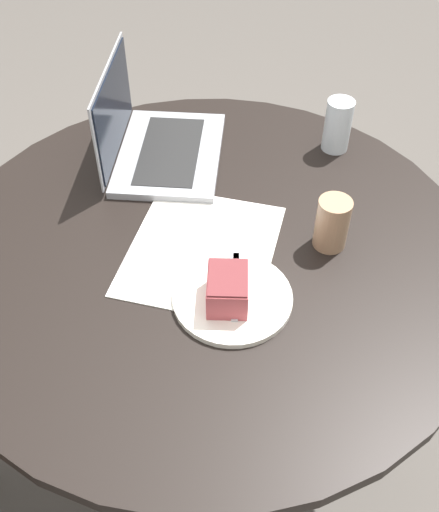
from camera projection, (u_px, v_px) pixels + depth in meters
The scene contains 9 objects.
ground_plane at pixel (211, 423), 1.78m from camera, with size 12.00×12.00×0.00m, color #4C4742.
dining_table at pixel (209, 291), 1.35m from camera, with size 1.12×1.12×0.76m.
paper_document at pixel (202, 250), 1.22m from camera, with size 0.34×0.30×0.00m.
plate at pixel (232, 298), 1.13m from camera, with size 0.23×0.23×0.01m.
cake_slice at pixel (228, 289), 1.09m from camera, with size 0.11×0.10×0.07m.
fork at pixel (236, 278), 1.15m from camera, with size 0.17×0.06×0.00m.
coffee_glass at pixel (332, 223), 1.20m from camera, with size 0.07×0.07×0.11m.
water_glass at pixel (338, 125), 1.42m from camera, with size 0.06×0.06×0.13m.
laptop at pixel (156, 143), 1.42m from camera, with size 0.37×0.31×0.23m.
Camera 1 is at (-0.84, -0.26, 1.63)m, focal length 42.00 mm.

